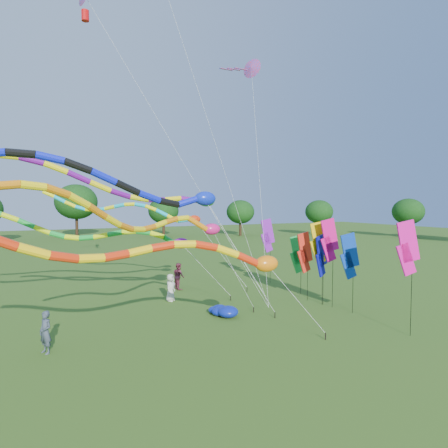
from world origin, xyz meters
name	(u,v)px	position (x,y,z in m)	size (l,w,h in m)	color
ground	(270,346)	(0.00, 0.00, 0.00)	(160.00, 160.00, 0.00)	#305C18
tree_ring	(158,216)	(-6.04, -4.77, 5.62)	(115.83, 120.32, 9.61)	#382314
tube_kite_red	(159,252)	(-4.76, -0.37, 4.23)	(14.60, 1.37, 6.42)	black
tube_kite_orange	(151,219)	(-4.56, 1.44, 5.28)	(11.88, 5.91, 7.04)	black
tube_kite_purple	(108,185)	(-5.47, 5.80, 6.78)	(17.20, 1.23, 8.70)	black
tube_kite_blue	(90,180)	(-6.62, 2.75, 6.82)	(17.08, 1.19, 8.60)	black
tube_kite_cyan	(139,211)	(-2.67, 11.65, 5.39)	(11.92, 5.90, 7.20)	black
tube_kite_green	(113,234)	(-4.90, 8.16, 4.21)	(13.34, 2.13, 6.26)	black
delta_kite_high_c	(251,68)	(3.70, 8.05, 14.40)	(3.05, 4.89, 15.13)	black
banner_pole_magenta_b	(329,240)	(6.16, 3.46, 3.82)	(1.16, 0.30, 5.09)	black
banner_pole_blue_a	(321,256)	(6.07, 4.01, 2.89)	(1.12, 0.45, 4.15)	black
banner_pole_green	(298,254)	(6.41, 6.67, 2.64)	(1.16, 0.29, 3.89)	black
banner_pole_red	(305,252)	(5.78, 5.16, 2.96)	(1.16, 0.09, 4.22)	black
banner_pole_blue_b	(349,256)	(6.30, 2.06, 3.10)	(1.15, 0.31, 4.36)	black
banner_pole_magenta_a	(408,248)	(6.07, -1.62, 3.93)	(1.13, 0.42, 5.20)	black
banner_pole_violet	(268,236)	(6.47, 10.36, 3.55)	(1.16, 0.16, 4.81)	black
banner_pole_orange	(319,243)	(6.01, 4.16, 3.62)	(1.14, 0.39, 4.89)	black
blue_nylon_heap	(223,310)	(0.11, 4.74, 0.26)	(1.61, 1.62, 0.59)	#0C1F9C
person_a	(171,288)	(-1.47, 8.71, 0.82)	(0.81, 0.52, 1.65)	beige
person_b	(45,332)	(-8.33, 3.26, 0.84)	(0.61, 0.40, 1.68)	#394350
person_c	(179,276)	(0.00, 11.46, 0.91)	(0.89, 0.69, 1.82)	brown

